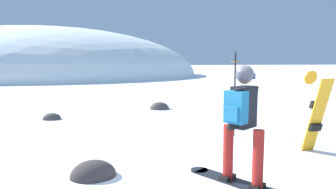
# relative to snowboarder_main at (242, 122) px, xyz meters

# --- Properties ---
(ground_plane) EXTENTS (300.00, 300.00, 0.00)m
(ground_plane) POSITION_rel_snowboarder_main_xyz_m (-0.41, 0.05, -0.92)
(ground_plane) COLOR white
(ridge_peak_main) EXTENTS (38.47, 34.62, 12.24)m
(ridge_peak_main) POSITION_rel_snowboarder_main_xyz_m (-6.64, 38.19, -0.92)
(ridge_peak_main) COLOR white
(ridge_peak_main) RESTS_ON ground
(snowboarder_main) EXTENTS (1.05, 1.64, 1.71)m
(snowboarder_main) POSITION_rel_snowboarder_main_xyz_m (0.00, 0.00, 0.00)
(snowboarder_main) COLOR black
(snowboarder_main) RESTS_ON ground
(spare_snowboard) EXTENTS (0.28, 0.50, 1.60)m
(spare_snowboard) POSITION_rel_snowboarder_main_xyz_m (2.15, 1.01, -0.11)
(spare_snowboard) COLOR orange
(spare_snowboard) RESTS_ON ground
(piste_marker_near) EXTENTS (0.20, 0.20, 2.03)m
(piste_marker_near) POSITION_rel_snowboarder_main_xyz_m (1.30, 2.67, 0.23)
(piste_marker_near) COLOR black
(piste_marker_near) RESTS_ON ground
(rock_dark) EXTENTS (0.74, 0.63, 0.52)m
(rock_dark) POSITION_rel_snowboarder_main_xyz_m (0.57, 7.11, -0.92)
(rock_dark) COLOR #4C4742
(rock_dark) RESTS_ON ground
(rock_mid) EXTENTS (0.55, 0.47, 0.39)m
(rock_mid) POSITION_rel_snowboarder_main_xyz_m (-3.12, 6.03, -0.92)
(rock_mid) COLOR #4C4742
(rock_mid) RESTS_ON ground
(rock_small) EXTENTS (0.71, 0.60, 0.50)m
(rock_small) POSITION_rel_snowboarder_main_xyz_m (-2.02, 0.93, -0.92)
(rock_small) COLOR #383333
(rock_small) RESTS_ON ground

